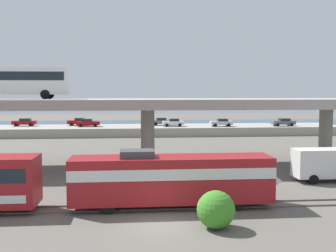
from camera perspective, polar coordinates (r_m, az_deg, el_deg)
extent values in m
plane|color=#605B54|center=(26.08, -0.97, -13.74)|extent=(260.00, 260.00, 0.00)
cube|color=#59544C|center=(29.17, -1.45, -11.60)|extent=(110.00, 0.12, 0.12)
cube|color=#59544C|center=(30.57, -1.63, -10.83)|extent=(110.00, 0.12, 0.12)
cube|color=maroon|center=(29.46, 0.49, -7.38)|extent=(14.36, 3.00, 3.20)
cube|color=silver|center=(29.35, 0.49, -6.28)|extent=(14.36, 3.04, 0.77)
cone|color=silver|center=(31.06, 13.90, -7.49)|extent=(1.96, 2.85, 2.85)
cube|color=black|center=(30.38, 11.32, -5.38)|extent=(1.96, 2.70, 1.02)
cube|color=#3F3F42|center=(28.99, -4.34, -3.87)|extent=(2.40, 1.80, 0.50)
cylinder|color=black|center=(31.87, 8.41, -9.45)|extent=(0.96, 0.18, 0.96)
cylinder|color=black|center=(29.34, 9.67, -10.72)|extent=(0.96, 0.18, 0.96)
cylinder|color=black|center=(31.05, -8.16, -9.83)|extent=(0.96, 0.18, 0.96)
cylinder|color=black|center=(28.45, -8.44, -11.19)|extent=(0.96, 0.18, 0.96)
cube|color=#9E998E|center=(44.72, -2.88, 3.13)|extent=(96.00, 10.14, 1.03)
cylinder|color=#9E998E|center=(44.98, -2.86, -1.67)|extent=(1.50, 1.50, 6.49)
cylinder|color=#9E998E|center=(50.13, 21.14, -1.32)|extent=(1.50, 1.50, 6.49)
cube|color=silver|center=(47.84, -20.92, 5.88)|extent=(12.00, 2.55, 2.90)
cube|color=black|center=(47.86, -20.94, 6.51)|extent=(11.52, 2.59, 0.93)
cylinder|color=black|center=(45.78, -16.78, 4.24)|extent=(1.00, 0.26, 1.00)
cylinder|color=black|center=(48.15, -16.21, 4.27)|extent=(1.00, 0.26, 1.00)
cube|color=silver|center=(40.35, 20.35, -4.86)|extent=(4.60, 2.30, 2.60)
cylinder|color=black|center=(41.14, 18.37, -6.46)|extent=(0.88, 0.28, 0.88)
cylinder|color=black|center=(39.19, 19.65, -7.05)|extent=(0.88, 0.28, 0.88)
cube|color=#9E998E|center=(80.03, -3.88, -0.59)|extent=(78.57, 11.01, 1.66)
cube|color=maroon|center=(82.97, -12.35, 0.54)|extent=(4.37, 1.83, 0.70)
cube|color=#1E232B|center=(82.90, -12.21, 0.95)|extent=(1.92, 1.61, 0.48)
cylinder|color=black|center=(82.32, -13.36, 0.24)|extent=(0.64, 0.20, 0.64)
cylinder|color=black|center=(84.03, -13.19, 0.34)|extent=(0.64, 0.20, 0.64)
cylinder|color=black|center=(81.97, -11.49, 0.26)|extent=(0.64, 0.20, 0.64)
cylinder|color=black|center=(83.69, -11.36, 0.35)|extent=(0.64, 0.20, 0.64)
cube|color=#515459|center=(82.87, 15.80, 0.46)|extent=(4.47, 1.76, 0.70)
cube|color=#1E232B|center=(82.91, 15.95, 0.87)|extent=(1.97, 1.55, 0.48)
cylinder|color=black|center=(81.63, 15.09, 0.17)|extent=(0.64, 0.20, 0.64)
cylinder|color=black|center=(83.19, 14.69, 0.26)|extent=(0.64, 0.20, 0.64)
cylinder|color=black|center=(82.63, 16.89, 0.18)|extent=(0.64, 0.20, 0.64)
cylinder|color=black|center=(84.18, 16.47, 0.27)|extent=(0.64, 0.20, 0.64)
cube|color=#515459|center=(81.67, -0.79, 0.58)|extent=(4.37, 1.76, 0.70)
cube|color=#1E232B|center=(81.61, -0.95, 0.99)|extent=(1.92, 1.55, 0.48)
cylinder|color=black|center=(82.64, 0.10, 0.39)|extent=(0.64, 0.20, 0.64)
cylinder|color=black|center=(80.97, 0.21, 0.30)|extent=(0.64, 0.20, 0.64)
cylinder|color=black|center=(82.43, -1.78, 0.38)|extent=(0.64, 0.20, 0.64)
cylinder|color=black|center=(80.77, -1.70, 0.29)|extent=(0.64, 0.20, 0.64)
cube|color=silver|center=(78.97, 0.70, 0.44)|extent=(4.07, 1.74, 0.70)
cube|color=#1E232B|center=(78.95, 0.85, 0.87)|extent=(1.79, 1.53, 0.48)
cylinder|color=black|center=(78.06, -0.16, 0.13)|extent=(0.64, 0.20, 0.64)
cylinder|color=black|center=(79.70, -0.26, 0.23)|extent=(0.64, 0.20, 0.64)
cylinder|color=black|center=(78.32, 1.68, 0.15)|extent=(0.64, 0.20, 0.64)
cylinder|color=black|center=(79.96, 1.54, 0.24)|extent=(0.64, 0.20, 0.64)
cube|color=maroon|center=(79.84, -11.08, 0.40)|extent=(4.37, 1.81, 0.70)
cube|color=#1E232B|center=(79.82, -11.24, 0.82)|extent=(1.92, 1.60, 0.48)
cylinder|color=black|center=(80.60, -10.05, 0.21)|extent=(0.64, 0.20, 0.64)
cylinder|color=black|center=(78.88, -10.16, 0.11)|extent=(0.64, 0.20, 0.64)
cylinder|color=black|center=(80.87, -11.96, 0.19)|extent=(0.64, 0.20, 0.64)
cylinder|color=black|center=(79.17, -12.11, 0.09)|extent=(0.64, 0.20, 0.64)
cube|color=maroon|center=(84.47, -19.45, 0.45)|extent=(4.44, 1.79, 0.70)
cube|color=#1E232B|center=(84.38, -19.32, 0.85)|extent=(1.96, 1.58, 0.48)
cylinder|color=black|center=(84.03, -20.50, 0.16)|extent=(0.64, 0.20, 0.64)
cylinder|color=black|center=(85.67, -20.20, 0.25)|extent=(0.64, 0.20, 0.64)
cylinder|color=black|center=(83.34, -18.67, 0.18)|extent=(0.64, 0.20, 0.64)
cylinder|color=black|center=(85.00, -18.41, 0.27)|extent=(0.64, 0.20, 0.64)
cube|color=#B7B7BC|center=(79.52, 7.44, 0.43)|extent=(4.25, 1.80, 0.70)
cube|color=#1E232B|center=(79.52, 7.59, 0.86)|extent=(1.87, 1.58, 0.48)
cylinder|color=black|center=(78.43, 6.63, 0.12)|extent=(0.64, 0.20, 0.64)
cylinder|color=black|center=(80.10, 6.38, 0.22)|extent=(0.64, 0.20, 0.64)
cylinder|color=black|center=(79.01, 8.50, 0.14)|extent=(0.64, 0.20, 0.64)
cylinder|color=black|center=(80.67, 8.21, 0.23)|extent=(0.64, 0.20, 0.64)
cube|color=navy|center=(103.01, -4.17, 0.14)|extent=(140.00, 36.00, 0.01)
sphere|color=#3D8626|center=(25.38, 6.70, -11.53)|extent=(2.33, 2.33, 2.33)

